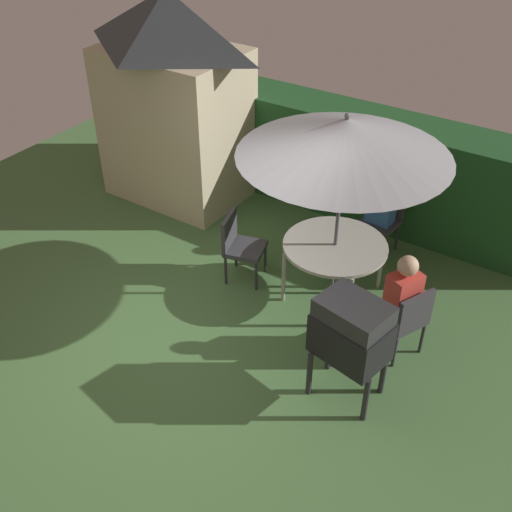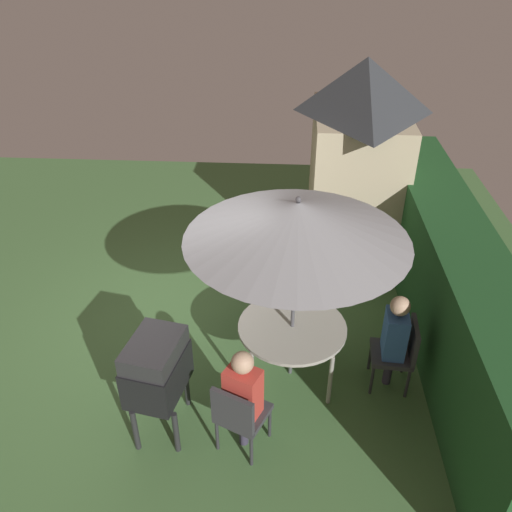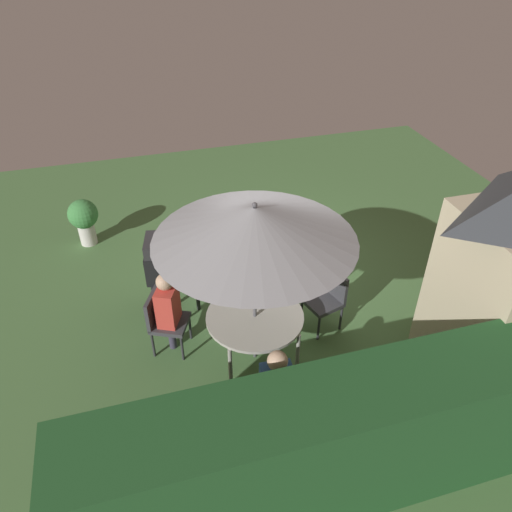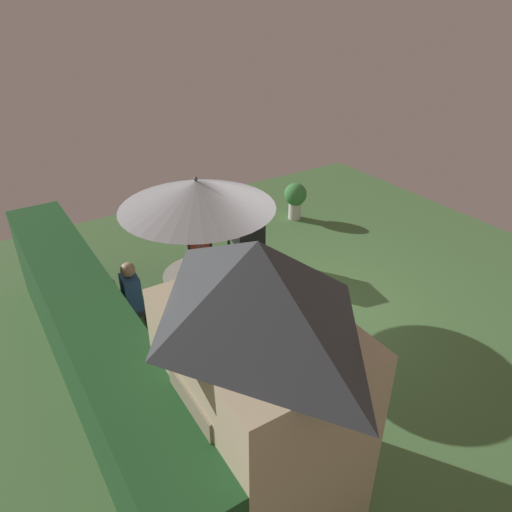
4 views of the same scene
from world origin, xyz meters
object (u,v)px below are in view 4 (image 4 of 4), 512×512
chair_far_side (128,306)px  person_in_blue (131,291)px  chair_toward_hedge (258,315)px  chair_near_shed (200,249)px  garden_shed (257,380)px  patio_umbrella (197,194)px  potted_plant_by_shed (295,197)px  person_in_red (199,239)px  patio_table (202,277)px  bbq_grill (246,227)px

chair_far_side → person_in_blue: size_ratio=0.71×
chair_toward_hedge → chair_near_shed: bearing=-4.6°
garden_shed → person_in_blue: (3.24, 0.17, -0.76)m
patio_umbrella → potted_plant_by_shed: size_ratio=2.76×
chair_near_shed → chair_far_side: (-1.02, 1.75, 0.00)m
person_in_blue → patio_umbrella: bearing=-94.2°
chair_near_shed → chair_toward_hedge: size_ratio=1.00×
chair_far_side → chair_toward_hedge: same height
garden_shed → person_in_blue: bearing=3.0°
potted_plant_by_shed → person_in_red: person_in_red is taller
patio_umbrella → chair_near_shed: (1.11, -0.52, -1.59)m
garden_shed → chair_far_side: size_ratio=3.36×
patio_table → potted_plant_by_shed: 4.06m
patio_umbrella → patio_table: bearing=53.1°
garden_shed → chair_near_shed: 4.63m
person_in_red → potted_plant_by_shed: bearing=-69.9°
bbq_grill → patio_umbrella: bearing=122.3°
bbq_grill → chair_far_side: 2.73m
chair_near_shed → person_in_blue: bearing=121.8°
patio_umbrella → chair_far_side: bearing=85.8°
potted_plant_by_shed → person_in_red: (-1.09, 2.98, 0.26)m
chair_far_side → person_in_red: (0.95, -1.71, 0.26)m
patio_table → chair_toward_hedge: bearing=-163.9°
potted_plant_by_shed → garden_shed: bearing=139.9°
bbq_grill → chair_near_shed: (0.25, 0.85, -0.33)m
chair_near_shed → chair_far_side: 2.02m
bbq_grill → chair_far_side: (-0.77, 2.60, -0.33)m
patio_umbrella → chair_near_shed: patio_umbrella is taller
garden_shed → chair_toward_hedge: bearing=-33.2°
patio_umbrella → bbq_grill: patio_umbrella is taller
patio_umbrella → person_in_red: bearing=-24.8°
patio_umbrella → chair_far_side: 2.01m
chair_near_shed → chair_toward_hedge: same height
patio_umbrella → chair_toward_hedge: 1.99m
person_in_blue → chair_far_side: bearing=85.8°
patio_umbrella → potted_plant_by_shed: bearing=-58.5°
garden_shed → person_in_blue: 3.33m
person_in_red → chair_toward_hedge: bearing=176.2°
garden_shed → chair_near_shed: (4.27, -1.49, -1.02)m
patio_table → patio_umbrella: bearing=-126.9°
potted_plant_by_shed → chair_near_shed: bearing=108.9°
chair_far_side → person_in_red: 1.97m
chair_toward_hedge → person_in_blue: size_ratio=0.71×
patio_umbrella → person_in_blue: patio_umbrella is taller
garden_shed → bbq_grill: (4.02, -2.34, -0.70)m
patio_table → patio_umbrella: patio_umbrella is taller
garden_shed → patio_table: (3.15, -0.98, -0.86)m
potted_plant_by_shed → person_in_blue: 5.04m
garden_shed → chair_far_side: garden_shed is taller
patio_table → bbq_grill: bearing=-57.7°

